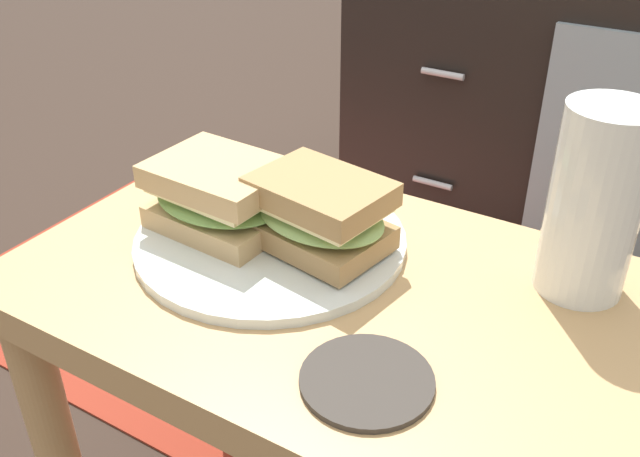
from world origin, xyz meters
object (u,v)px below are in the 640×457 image
beer_glass (594,206)px  sandwich_back (320,213)px  plate (271,240)px  coaster (367,380)px  tv_cabinet (610,121)px  sandwich_front (221,195)px

beer_glass → sandwich_back: bearing=-161.0°
plate → beer_glass: size_ratio=1.55×
coaster → tv_cabinet: bearing=90.6°
coaster → plate: bearing=144.3°
tv_cabinet → sandwich_front: (-0.21, -0.93, 0.21)m
coaster → sandwich_front: bearing=152.7°
beer_glass → sandwich_front: bearing=-164.3°
tv_cabinet → plate: bearing=-99.5°
sandwich_front → tv_cabinet: bearing=77.5°
coaster → sandwich_back: bearing=132.4°
tv_cabinet → sandwich_back: size_ratio=6.78×
sandwich_back → beer_glass: (0.22, 0.07, 0.03)m
sandwich_front → coaster: 0.25m
tv_cabinet → sandwich_front: bearing=-102.5°
plate → sandwich_front: bearing=-171.7°
sandwich_back → coaster: (0.12, -0.13, -0.04)m
tv_cabinet → beer_glass: 0.89m
plate → sandwich_front: size_ratio=1.83×
sandwich_back → coaster: bearing=-47.6°
plate → beer_glass: (0.27, 0.08, 0.08)m
plate → coaster: size_ratio=2.59×
sandwich_back → plate: bearing=-171.7°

